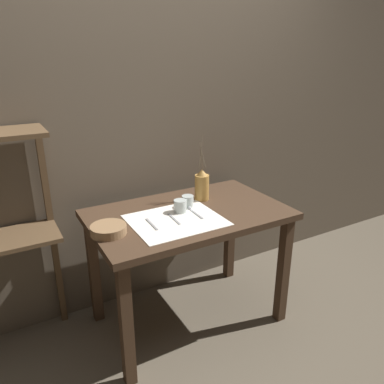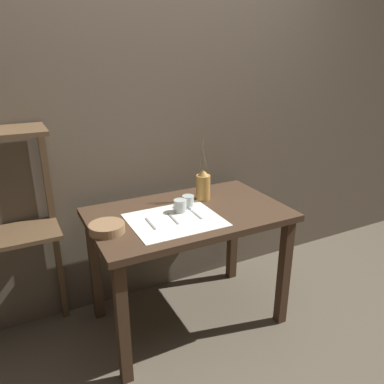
% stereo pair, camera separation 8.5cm
% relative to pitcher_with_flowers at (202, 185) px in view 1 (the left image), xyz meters
% --- Properties ---
extents(ground_plane, '(12.00, 12.00, 0.00)m').
position_rel_pitcher_with_flowers_xyz_m(ground_plane, '(-0.17, -0.13, -0.87)').
color(ground_plane, brown).
extents(stone_wall_back, '(7.00, 0.06, 2.40)m').
position_rel_pitcher_with_flowers_xyz_m(stone_wall_back, '(-0.17, 0.34, 0.33)').
color(stone_wall_back, brown).
rests_on(stone_wall_back, ground_plane).
extents(wooden_table, '(1.17, 0.71, 0.77)m').
position_rel_pitcher_with_flowers_xyz_m(wooden_table, '(-0.17, -0.13, -0.21)').
color(wooden_table, '#422D1E').
rests_on(wooden_table, ground_plane).
extents(linen_cloth, '(0.51, 0.42, 0.00)m').
position_rel_pitcher_with_flowers_xyz_m(linen_cloth, '(-0.29, -0.21, -0.09)').
color(linen_cloth, white).
rests_on(linen_cloth, wooden_table).
extents(pitcher_with_flowers, '(0.09, 0.09, 0.42)m').
position_rel_pitcher_with_flowers_xyz_m(pitcher_with_flowers, '(0.00, 0.00, 0.00)').
color(pitcher_with_flowers, '#B7843D').
rests_on(pitcher_with_flowers, wooden_table).
extents(wooden_bowl, '(0.19, 0.19, 0.05)m').
position_rel_pitcher_with_flowers_xyz_m(wooden_bowl, '(-0.67, -0.18, -0.07)').
color(wooden_bowl, '#8E6B47').
rests_on(wooden_bowl, wooden_table).
extents(glass_tumbler_near, '(0.08, 0.08, 0.07)m').
position_rel_pitcher_with_flowers_xyz_m(glass_tumbler_near, '(-0.22, -0.12, -0.06)').
color(glass_tumbler_near, '#B7C1BC').
rests_on(glass_tumbler_near, wooden_table).
extents(glass_tumbler_far, '(0.07, 0.07, 0.07)m').
position_rel_pitcher_with_flowers_xyz_m(glass_tumbler_far, '(-0.14, -0.07, -0.06)').
color(glass_tumbler_far, '#B7C1BC').
rests_on(glass_tumbler_far, wooden_table).
extents(fork_outer, '(0.02, 0.16, 0.00)m').
position_rel_pitcher_with_flowers_xyz_m(fork_outer, '(-0.44, -0.20, -0.09)').
color(fork_outer, '#939399').
rests_on(fork_outer, wooden_table).
extents(fork_inner, '(0.02, 0.16, 0.00)m').
position_rel_pitcher_with_flowers_xyz_m(fork_inner, '(-0.30, -0.19, -0.09)').
color(fork_inner, '#939399').
rests_on(fork_inner, wooden_table).
extents(spoon_outer, '(0.02, 0.17, 0.02)m').
position_rel_pitcher_with_flowers_xyz_m(spoon_outer, '(-0.15, -0.14, -0.09)').
color(spoon_outer, '#939399').
rests_on(spoon_outer, wooden_table).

